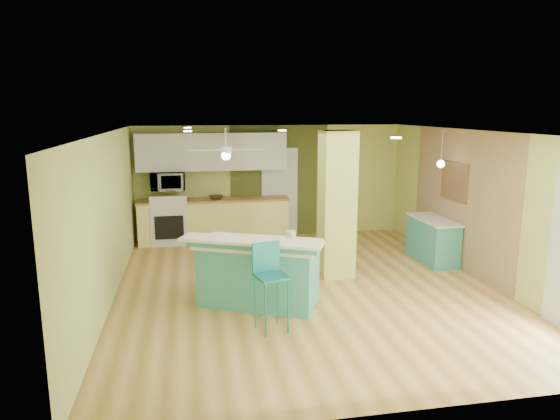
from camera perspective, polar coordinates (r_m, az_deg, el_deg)
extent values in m
cube|color=olive|center=(8.23, 2.94, -8.82)|extent=(6.00, 7.00, 0.01)
cube|color=white|center=(7.73, 3.13, 8.93)|extent=(6.00, 7.00, 0.01)
cube|color=#BBC66A|center=(11.27, -1.10, 3.31)|extent=(6.00, 0.01, 2.50)
cube|color=#BBC66A|center=(4.67, 13.14, -8.77)|extent=(6.00, 0.01, 2.50)
cube|color=#BBC66A|center=(7.77, -19.08, -1.01)|extent=(0.01, 7.00, 2.50)
cube|color=#BBC66A|center=(9.05, 21.87, 0.48)|extent=(0.01, 7.00, 2.50)
cube|color=#896B4E|center=(9.55, 19.88, 1.15)|extent=(0.02, 3.40, 2.50)
cube|color=#434C1E|center=(11.29, -0.08, 3.32)|extent=(2.20, 0.02, 2.50)
cube|color=silver|center=(11.30, -0.05, 2.05)|extent=(0.82, 0.05, 2.00)
cube|color=#B9BD57|center=(8.52, 6.50, 0.60)|extent=(0.55, 0.55, 2.50)
cube|color=#EAE87A|center=(10.98, -7.53, -1.25)|extent=(3.20, 0.60, 0.90)
cube|color=olive|center=(10.89, -7.60, 1.16)|extent=(3.25, 0.63, 0.04)
cube|color=silver|center=(10.98, -12.49, -1.43)|extent=(0.76, 0.64, 0.90)
cube|color=black|center=(10.67, -12.54, -1.97)|extent=(0.59, 0.02, 0.50)
cube|color=silver|center=(10.58, -12.67, 1.07)|extent=(0.76, 0.06, 0.18)
cube|color=silver|center=(10.88, -7.77, 6.62)|extent=(3.20, 0.34, 0.80)
imported|color=silver|center=(10.82, -12.69, 3.23)|extent=(0.70, 0.48, 0.39)
cylinder|color=white|center=(9.55, -6.23, 8.12)|extent=(0.03, 0.03, 0.40)
cylinder|color=white|center=(9.56, -6.21, 6.92)|extent=(0.24, 0.24, 0.10)
sphere|color=white|center=(9.57, -6.19, 6.20)|extent=(0.18, 0.18, 0.18)
cylinder|color=silver|center=(9.40, 18.02, 6.91)|extent=(0.01, 0.01, 0.62)
sphere|color=white|center=(9.43, 17.90, 5.03)|extent=(0.14, 0.14, 0.14)
cube|color=brown|center=(9.66, 19.29, 3.11)|extent=(0.03, 0.90, 0.70)
cube|color=teal|center=(7.44, -2.41, -7.37)|extent=(1.86, 1.45, 0.88)
cube|color=white|center=(7.31, -2.44, -3.91)|extent=(1.99, 1.58, 0.05)
cube|color=teal|center=(6.92, -3.37, -4.03)|extent=(1.77, 0.91, 0.13)
cube|color=white|center=(6.91, -3.38, -3.56)|extent=(2.00, 1.21, 0.04)
cylinder|color=#1C787E|center=(6.38, -1.68, -11.42)|extent=(0.02, 0.02, 0.72)
cylinder|color=#1C787E|center=(6.51, 0.95, -10.95)|extent=(0.02, 0.02, 0.72)
cylinder|color=#1C787E|center=(6.65, -2.83, -10.45)|extent=(0.02, 0.02, 0.72)
cylinder|color=#1C787E|center=(6.78, -0.30, -10.02)|extent=(0.02, 0.02, 0.72)
cube|color=#1C787E|center=(6.45, -0.98, -7.60)|extent=(0.47, 0.47, 0.03)
cube|color=#1C787E|center=(6.53, -1.62, -5.37)|extent=(0.38, 0.13, 0.40)
cube|color=teal|center=(9.91, 17.03, -3.38)|extent=(0.51, 1.23, 0.79)
cube|color=white|center=(9.81, 17.17, -1.06)|extent=(0.54, 1.28, 0.04)
imported|color=#3C2218|center=(10.84, -7.33, 1.44)|extent=(0.36, 0.36, 0.08)
cylinder|color=gold|center=(7.37, 1.27, -2.98)|extent=(0.14, 0.14, 0.15)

